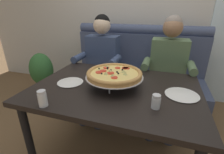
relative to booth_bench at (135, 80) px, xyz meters
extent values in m
plane|color=brown|center=(0.00, -0.95, -0.40)|extent=(16.00, 16.00, 0.00)
cube|color=beige|center=(0.00, 0.57, 1.00)|extent=(6.00, 0.12, 2.80)
cube|color=#424C6B|center=(0.00, -0.13, -0.17)|extent=(1.81, 0.60, 0.46)
cube|color=#424C6B|center=(0.00, 0.26, 0.29)|extent=(1.81, 0.18, 0.65)
cylinder|color=#424C6B|center=(0.00, 0.26, 0.66)|extent=(1.81, 0.14, 0.14)
cube|color=black|center=(0.00, -0.95, 0.32)|extent=(1.34, 0.95, 0.04)
cylinder|color=black|center=(-0.60, -1.35, -0.05)|extent=(0.06, 0.06, 0.70)
cylinder|color=black|center=(-0.60, -0.54, -0.05)|extent=(0.06, 0.06, 0.70)
cylinder|color=black|center=(0.60, -0.54, -0.05)|extent=(0.06, 0.06, 0.70)
cube|color=#2D3342|center=(-0.41, -0.38, 0.14)|extent=(0.34, 0.40, 0.15)
cylinder|color=#2D3342|center=(-0.51, -0.63, -0.17)|extent=(0.11, 0.11, 0.46)
cylinder|color=#2D3342|center=(-0.31, -0.63, -0.17)|extent=(0.11, 0.11, 0.46)
cube|color=#38476B|center=(-0.41, -0.16, 0.34)|extent=(0.40, 0.22, 0.56)
cylinder|color=#38476B|center=(-0.64, -0.38, 0.38)|extent=(0.08, 0.28, 0.08)
cylinder|color=#38476B|center=(-0.18, -0.38, 0.38)|extent=(0.08, 0.28, 0.08)
sphere|color=beige|center=(-0.41, -0.18, 0.75)|extent=(0.21, 0.21, 0.21)
sphere|color=black|center=(-0.41, -0.17, 0.78)|extent=(0.19, 0.19, 0.19)
cube|color=#2D3342|center=(0.41, -0.38, 0.14)|extent=(0.34, 0.40, 0.15)
cylinder|color=#2D3342|center=(0.31, -0.63, -0.17)|extent=(0.11, 0.11, 0.46)
cylinder|color=#2D3342|center=(0.51, -0.63, -0.17)|extent=(0.11, 0.11, 0.46)
cube|color=#56704C|center=(0.41, -0.16, 0.34)|extent=(0.40, 0.22, 0.56)
cylinder|color=#56704C|center=(0.18, -0.38, 0.38)|extent=(0.08, 0.28, 0.08)
cylinder|color=#56704C|center=(0.64, -0.38, 0.38)|extent=(0.08, 0.28, 0.08)
sphere|color=#997051|center=(0.41, -0.18, 0.75)|extent=(0.21, 0.21, 0.21)
sphere|color=gray|center=(0.41, -0.17, 0.78)|extent=(0.19, 0.19, 0.19)
cylinder|color=silver|center=(-0.01, -1.07, 0.38)|extent=(0.01, 0.01, 0.09)
cylinder|color=silver|center=(-0.11, -0.89, 0.38)|extent=(0.01, 0.01, 0.09)
cylinder|color=silver|center=(0.10, -0.89, 0.38)|extent=(0.01, 0.01, 0.09)
torus|color=silver|center=(-0.01, -0.95, 0.42)|extent=(0.25, 0.25, 0.01)
cylinder|color=silver|center=(-0.01, -0.95, 0.43)|extent=(0.47, 0.47, 0.00)
cylinder|color=tan|center=(-0.01, -0.95, 0.44)|extent=(0.44, 0.44, 0.02)
torus|color=tan|center=(-0.01, -0.95, 0.46)|extent=(0.45, 0.45, 0.03)
cylinder|color=#EFCC6B|center=(-0.01, -0.95, 0.46)|extent=(0.38, 0.38, 0.01)
cylinder|color=red|center=(0.06, -0.81, 0.46)|extent=(0.05, 0.05, 0.01)
cylinder|color=red|center=(-0.13, -0.98, 0.46)|extent=(0.05, 0.05, 0.01)
cylinder|color=red|center=(-0.11, -0.94, 0.46)|extent=(0.05, 0.05, 0.01)
cylinder|color=red|center=(-0.02, -0.83, 0.46)|extent=(0.04, 0.04, 0.01)
cylinder|color=red|center=(-0.11, -0.86, 0.46)|extent=(0.05, 0.05, 0.01)
cylinder|color=red|center=(0.02, -1.04, 0.46)|extent=(0.05, 0.05, 0.01)
cylinder|color=red|center=(-0.04, -0.97, 0.46)|extent=(0.06, 0.06, 0.01)
cylinder|color=red|center=(0.05, -0.82, 0.46)|extent=(0.05, 0.05, 0.01)
cylinder|color=red|center=(0.05, -0.81, 0.46)|extent=(0.06, 0.06, 0.01)
sphere|color=black|center=(0.04, -0.87, 0.47)|extent=(0.01, 0.01, 0.01)
sphere|color=black|center=(-0.10, -1.00, 0.47)|extent=(0.01, 0.01, 0.01)
sphere|color=black|center=(-0.10, -0.85, 0.47)|extent=(0.01, 0.01, 0.01)
sphere|color=black|center=(0.01, -0.93, 0.47)|extent=(0.01, 0.01, 0.01)
sphere|color=black|center=(-0.05, -0.90, 0.47)|extent=(0.01, 0.01, 0.01)
sphere|color=black|center=(-0.16, -0.90, 0.47)|extent=(0.01, 0.01, 0.01)
sphere|color=black|center=(-0.11, -0.84, 0.47)|extent=(0.01, 0.01, 0.01)
sphere|color=black|center=(-0.09, -0.88, 0.47)|extent=(0.01, 0.01, 0.01)
sphere|color=black|center=(0.03, -0.96, 0.47)|extent=(0.01, 0.01, 0.01)
cone|color=#CCC675|center=(-0.06, -1.00, 0.47)|extent=(0.04, 0.04, 0.02)
cone|color=#CCC675|center=(-0.05, -0.94, 0.47)|extent=(0.04, 0.04, 0.02)
cone|color=#CCC675|center=(-0.11, -0.84, 0.47)|extent=(0.04, 0.04, 0.02)
cone|color=#CCC675|center=(0.08, -0.95, 0.47)|extent=(0.04, 0.04, 0.02)
cone|color=#CCC675|center=(0.06, -0.91, 0.47)|extent=(0.04, 0.04, 0.02)
cone|color=#CCC675|center=(0.00, -1.02, 0.47)|extent=(0.04, 0.04, 0.02)
cylinder|color=white|center=(0.34, -1.17, 0.38)|extent=(0.06, 0.06, 0.08)
cylinder|color=#A82D19|center=(0.34, -1.17, 0.36)|extent=(0.05, 0.05, 0.04)
cylinder|color=silver|center=(0.34, -1.17, 0.43)|extent=(0.05, 0.05, 0.02)
cylinder|color=white|center=(-0.37, -1.37, 0.39)|extent=(0.06, 0.06, 0.09)
cylinder|color=#4C6633|center=(-0.37, -1.37, 0.37)|extent=(0.05, 0.05, 0.05)
cylinder|color=silver|center=(-0.37, -1.37, 0.44)|extent=(0.05, 0.05, 0.02)
cylinder|color=white|center=(-0.39, -0.99, 0.34)|extent=(0.16, 0.16, 0.01)
cone|color=white|center=(-0.39, -0.99, 0.35)|extent=(0.22, 0.22, 0.01)
cylinder|color=white|center=(0.51, -0.93, 0.34)|extent=(0.17, 0.17, 0.01)
cone|color=white|center=(0.51, -0.93, 0.35)|extent=(0.25, 0.25, 0.01)
cylinder|color=brown|center=(-1.47, -0.13, -0.29)|extent=(0.24, 0.24, 0.22)
ellipsoid|color=#336B33|center=(-1.47, -0.13, 0.04)|extent=(0.36, 0.36, 0.52)
camera|label=1|loc=(0.35, -2.12, 0.94)|focal=26.37mm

